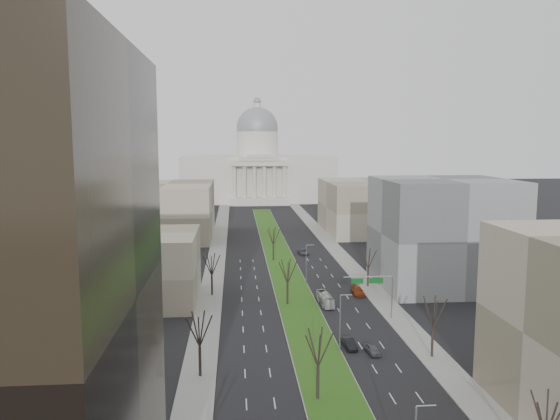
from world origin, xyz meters
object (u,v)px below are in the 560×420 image
box_van (325,299)px  car_grey_far (303,252)px  car_grey_near (372,349)px  car_black (349,343)px  car_red (358,291)px

box_van → car_grey_far: bearing=84.3°
car_grey_near → box_van: size_ratio=0.48×
car_grey_near → car_grey_far: size_ratio=0.76×
car_grey_near → car_grey_far: (-1.53, 73.52, 0.05)m
car_grey_near → car_black: car_black is taller
car_black → car_grey_far: bearing=83.0°
car_grey_near → car_grey_far: 73.53m
car_grey_near → box_van: 25.64m
car_black → car_grey_far: 70.98m
car_grey_near → car_red: (4.92, 31.71, 0.13)m
box_van → car_grey_near: bearing=-87.0°
car_grey_near → car_black: 4.00m
car_black → box_van: box_van is taller
car_grey_near → car_grey_far: bearing=83.2°
car_grey_far → box_van: bearing=-98.5°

